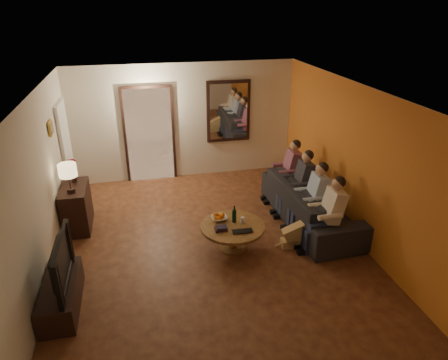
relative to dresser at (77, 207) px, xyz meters
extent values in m
cube|color=#461D13|center=(2.25, -1.11, -0.40)|extent=(5.00, 6.00, 0.01)
cube|color=white|center=(2.25, -1.11, 2.20)|extent=(5.00, 6.00, 0.01)
cube|color=beige|center=(2.25, 1.89, 0.90)|extent=(5.00, 0.02, 2.60)
cube|color=beige|center=(2.25, -4.11, 0.90)|extent=(5.00, 0.02, 2.60)
cube|color=beige|center=(-0.25, -1.11, 0.90)|extent=(0.02, 6.00, 2.60)
cube|color=beige|center=(4.75, -1.11, 0.90)|extent=(0.02, 6.00, 2.60)
cube|color=orange|center=(4.74, -1.11, 0.90)|extent=(0.01, 6.00, 2.60)
cube|color=#FFE0A5|center=(1.45, 1.87, 0.65)|extent=(1.00, 0.06, 2.10)
cube|color=black|center=(1.45, 1.86, 0.65)|extent=(1.12, 0.04, 2.22)
cube|color=silver|center=(1.70, 1.88, 0.50)|extent=(0.45, 0.03, 1.70)
cube|color=black|center=(3.25, 1.85, 1.10)|extent=(1.00, 0.05, 1.40)
cube|color=white|center=(3.25, 1.82, 1.10)|extent=(0.86, 0.02, 1.26)
cube|color=white|center=(-0.21, 1.19, 0.62)|extent=(0.06, 0.85, 2.04)
cube|color=#B28C33|center=(-0.22, 0.19, 1.45)|extent=(0.03, 0.28, 0.24)
cube|color=brown|center=(-0.21, 0.19, 1.45)|extent=(0.01, 0.22, 0.18)
cube|color=black|center=(0.00, 0.00, 0.00)|extent=(0.45, 0.90, 0.80)
cube|color=black|center=(0.00, -2.15, -0.20)|extent=(0.45, 1.18, 0.39)
imported|color=black|center=(0.00, -2.15, 0.32)|extent=(1.13, 0.15, 0.65)
imported|color=black|center=(4.21, -0.72, -0.03)|extent=(2.59, 1.08, 0.75)
cylinder|color=brown|center=(2.59, -1.30, -0.18)|extent=(1.19, 1.19, 0.45)
imported|color=white|center=(2.41, -1.08, 0.08)|extent=(0.26, 0.26, 0.06)
cylinder|color=silver|center=(2.77, -1.25, 0.10)|extent=(0.06, 0.06, 0.10)
imported|color=black|center=(2.69, -1.58, 0.06)|extent=(0.34, 0.22, 0.03)
camera|label=1|loc=(1.21, -6.76, 3.45)|focal=32.00mm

